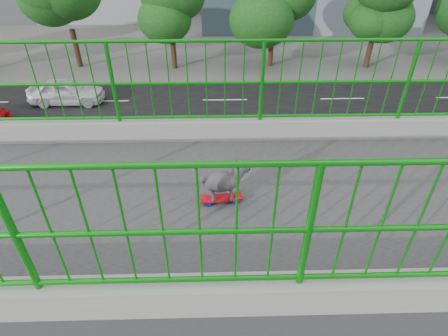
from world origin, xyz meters
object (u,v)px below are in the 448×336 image
car_2 (407,138)px  skateboard (221,198)px  car_5 (357,224)px  car_4 (66,91)px  poodle (224,180)px

car_2 → skateboard: bearing=141.9°
skateboard → car_5: (-6.06, 4.96, -6.26)m
skateboard → car_2: skateboard is taller
car_4 → skateboard: bearing=-152.6°
car_4 → car_2: bearing=-108.1°
car_2 → car_5: bearing=143.1°
poodle → car_4: poodle is taller
skateboard → poodle: 0.26m
skateboard → car_2: bearing=135.6°
car_2 → car_4: car_4 is taller
skateboard → car_4: bearing=-158.9°
car_4 → car_5: 19.53m
poodle → car_5: bearing=134.5°
skateboard → car_4: skateboard is taller
poodle → car_2: 17.15m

